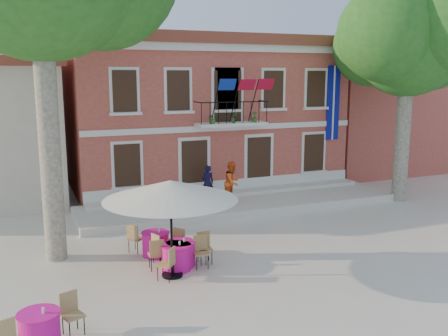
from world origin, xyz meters
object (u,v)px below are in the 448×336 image
pedestrian_navy (208,183)px  cafe_table_2 (39,328)px  pedestrian_orange (232,182)px  cafe_table_0 (156,243)px  cafe_table_3 (176,256)px  plane_tree_east (409,42)px  patio_umbrella (171,190)px  cafe_table_1 (181,253)px

pedestrian_navy → cafe_table_2: 11.88m
pedestrian_orange → cafe_table_0: size_ratio=1.04×
cafe_table_2 → cafe_table_3: (3.89, 2.96, 0.01)m
cafe_table_0 → pedestrian_orange: bearing=43.0°
plane_tree_east → patio_umbrella: bearing=-159.6°
cafe_table_0 → cafe_table_3: size_ratio=0.93×
cafe_table_2 → pedestrian_orange: bearing=46.5°
patio_umbrella → cafe_table_0: size_ratio=2.20×
patio_umbrella → cafe_table_3: bearing=58.6°
pedestrian_orange → cafe_table_3: pedestrian_orange is taller
pedestrian_navy → cafe_table_2: pedestrian_navy is taller
pedestrian_navy → cafe_table_2: bearing=57.2°
plane_tree_east → cafe_table_3: size_ratio=5.19×
cafe_table_0 → cafe_table_3: (0.25, -1.40, 0.01)m
cafe_table_0 → cafe_table_2: size_ratio=0.88×
cafe_table_0 → cafe_table_1: same height
patio_umbrella → pedestrian_orange: (4.42, 5.92, -1.32)m
pedestrian_orange → cafe_table_1: (-3.96, -5.29, -0.77)m
cafe_table_2 → cafe_table_3: 4.89m
pedestrian_navy → cafe_table_3: (-3.39, -6.40, -0.63)m
cafe_table_0 → cafe_table_2: (-3.65, -4.36, 0.00)m
pedestrian_navy → cafe_table_1: bearing=67.9°
patio_umbrella → cafe_table_3: (0.24, 0.40, -2.08)m
patio_umbrella → pedestrian_navy: bearing=61.9°
patio_umbrella → cafe_table_0: 2.76m
cafe_table_1 → patio_umbrella: bearing=-125.9°
cafe_table_0 → patio_umbrella: bearing=-89.8°
pedestrian_navy → cafe_table_1: 6.96m
pedestrian_orange → cafe_table_3: (-4.17, -5.52, -0.76)m
pedestrian_orange → cafe_table_1: size_ratio=0.92×
pedestrian_navy → pedestrian_orange: (0.79, -0.88, 0.13)m
patio_umbrella → pedestrian_orange: bearing=53.3°
plane_tree_east → cafe_table_3: bearing=-160.9°
patio_umbrella → cafe_table_3: patio_umbrella is taller
patio_umbrella → cafe_table_2: size_ratio=1.93×
plane_tree_east → cafe_table_0: 14.09m
patio_umbrella → cafe_table_0: bearing=90.2°
pedestrian_orange → plane_tree_east: bearing=-47.4°
patio_umbrella → cafe_table_1: bearing=54.1°
patio_umbrella → cafe_table_2: bearing=-144.9°
cafe_table_3 → pedestrian_navy: bearing=62.1°
cafe_table_2 → cafe_table_3: bearing=37.3°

